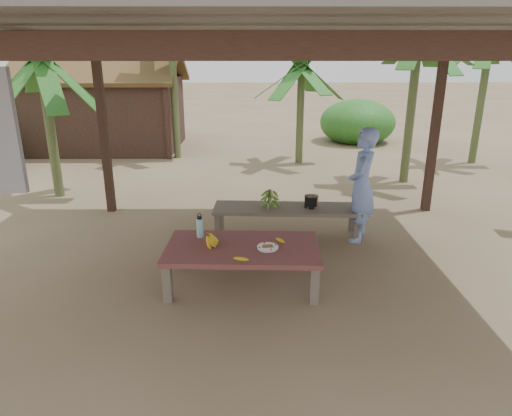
{
  "coord_description": "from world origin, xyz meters",
  "views": [
    {
      "loc": [
        -0.28,
        -5.4,
        2.66
      ],
      "look_at": [
        -0.25,
        0.06,
        0.8
      ],
      "focal_mm": 32.0,
      "sensor_mm": 36.0,
      "label": 1
    }
  ],
  "objects_px": {
    "ripe_banana_bunch": "(207,239)",
    "cooking_pot": "(311,202)",
    "work_table": "(242,251)",
    "water_flask": "(200,227)",
    "plate": "(268,247)",
    "bench": "(286,211)",
    "woman": "(362,185)"
  },
  "relations": [
    {
      "from": "bench",
      "to": "cooking_pot",
      "type": "height_order",
      "value": "cooking_pot"
    },
    {
      "from": "ripe_banana_bunch",
      "to": "plate",
      "type": "height_order",
      "value": "ripe_banana_bunch"
    },
    {
      "from": "work_table",
      "to": "water_flask",
      "type": "relative_size",
      "value": 5.92
    },
    {
      "from": "plate",
      "to": "bench",
      "type": "bearing_deg",
      "value": 78.48
    },
    {
      "from": "ripe_banana_bunch",
      "to": "plate",
      "type": "distance_m",
      "value": 0.73
    },
    {
      "from": "bench",
      "to": "woman",
      "type": "xyz_separation_m",
      "value": [
        1.07,
        -0.17,
        0.44
      ]
    },
    {
      "from": "work_table",
      "to": "ripe_banana_bunch",
      "type": "height_order",
      "value": "ripe_banana_bunch"
    },
    {
      "from": "bench",
      "to": "plate",
      "type": "height_order",
      "value": "plate"
    },
    {
      "from": "work_table",
      "to": "plate",
      "type": "height_order",
      "value": "plate"
    },
    {
      "from": "ripe_banana_bunch",
      "to": "water_flask",
      "type": "relative_size",
      "value": 0.81
    },
    {
      "from": "work_table",
      "to": "cooking_pot",
      "type": "bearing_deg",
      "value": 59.48
    },
    {
      "from": "ripe_banana_bunch",
      "to": "cooking_pot",
      "type": "distance_m",
      "value": 2.1
    },
    {
      "from": "work_table",
      "to": "bench",
      "type": "bearing_deg",
      "value": 70.16
    },
    {
      "from": "ripe_banana_bunch",
      "to": "water_flask",
      "type": "bearing_deg",
      "value": 112.76
    },
    {
      "from": "work_table",
      "to": "woman",
      "type": "distance_m",
      "value": 2.25
    },
    {
      "from": "ripe_banana_bunch",
      "to": "water_flask",
      "type": "height_order",
      "value": "water_flask"
    },
    {
      "from": "water_flask",
      "to": "cooking_pot",
      "type": "height_order",
      "value": "water_flask"
    },
    {
      "from": "work_table",
      "to": "plate",
      "type": "distance_m",
      "value": 0.32
    },
    {
      "from": "ripe_banana_bunch",
      "to": "cooking_pot",
      "type": "relative_size",
      "value": 1.25
    },
    {
      "from": "water_flask",
      "to": "bench",
      "type": "bearing_deg",
      "value": 47.98
    },
    {
      "from": "woman",
      "to": "ripe_banana_bunch",
      "type": "bearing_deg",
      "value": -39.86
    },
    {
      "from": "plate",
      "to": "water_flask",
      "type": "relative_size",
      "value": 0.8
    },
    {
      "from": "work_table",
      "to": "woman",
      "type": "xyz_separation_m",
      "value": [
        1.7,
        1.41,
        0.4
      ]
    },
    {
      "from": "bench",
      "to": "cooking_pot",
      "type": "relative_size",
      "value": 11.1
    },
    {
      "from": "work_table",
      "to": "woman",
      "type": "relative_size",
      "value": 1.09
    },
    {
      "from": "bench",
      "to": "water_flask",
      "type": "distance_m",
      "value": 1.75
    },
    {
      "from": "cooking_pot",
      "to": "work_table",
      "type": "bearing_deg",
      "value": -122.47
    },
    {
      "from": "cooking_pot",
      "to": "plate",
      "type": "bearing_deg",
      "value": -113.18
    },
    {
      "from": "ripe_banana_bunch",
      "to": "woman",
      "type": "bearing_deg",
      "value": 32.95
    },
    {
      "from": "ripe_banana_bunch",
      "to": "water_flask",
      "type": "distance_m",
      "value": 0.28
    },
    {
      "from": "cooking_pot",
      "to": "woman",
      "type": "distance_m",
      "value": 0.78
    },
    {
      "from": "ripe_banana_bunch",
      "to": "woman",
      "type": "height_order",
      "value": "woman"
    }
  ]
}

